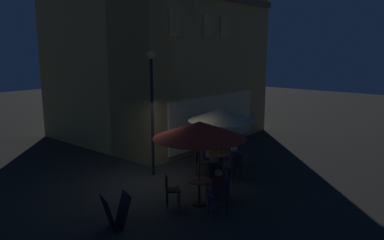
% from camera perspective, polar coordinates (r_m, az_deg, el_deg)
% --- Properties ---
extents(ground_plane, '(60.00, 60.00, 0.00)m').
position_cam_1_polar(ground_plane, '(11.89, -5.34, -10.02)').
color(ground_plane, '#2A2B25').
extents(cafe_building, '(8.22, 7.70, 7.28)m').
position_cam_1_polar(cafe_building, '(16.59, -5.46, 8.78)').
color(cafe_building, tan).
rests_on(cafe_building, ground).
extents(street_lamp_near_corner, '(0.28, 0.28, 4.19)m').
position_cam_1_polar(street_lamp_near_corner, '(12.24, -6.21, 3.76)').
color(street_lamp_near_corner, black).
rests_on(street_lamp_near_corner, ground).
extents(menu_sandwich_board, '(0.78, 0.73, 0.83)m').
position_cam_1_polar(menu_sandwich_board, '(9.24, -11.67, -13.67)').
color(menu_sandwich_board, black).
rests_on(menu_sandwich_board, ground).
extents(cafe_table_0, '(0.78, 0.78, 0.77)m').
position_cam_1_polar(cafe_table_0, '(12.63, 4.50, -5.98)').
color(cafe_table_0, black).
rests_on(cafe_table_0, ground).
extents(cafe_table_1, '(0.65, 0.65, 0.72)m').
position_cam_1_polar(cafe_table_1, '(10.29, 1.14, -10.43)').
color(cafe_table_1, black).
rests_on(cafe_table_1, ground).
extents(patio_umbrella_0, '(2.25, 2.25, 2.32)m').
position_cam_1_polar(patio_umbrella_0, '(12.28, 4.60, 0.85)').
color(patio_umbrella_0, black).
rests_on(patio_umbrella_0, ground).
extents(patio_umbrella_1, '(2.50, 2.50, 2.35)m').
position_cam_1_polar(patio_umbrella_1, '(9.82, 1.18, -1.55)').
color(patio_umbrella_1, black).
rests_on(patio_umbrella_1, ground).
extents(cafe_chair_0, '(0.57, 0.57, 0.95)m').
position_cam_1_polar(cafe_chair_0, '(12.60, 0.96, -5.98)').
color(cafe_chair_0, '#602F18').
rests_on(cafe_chair_0, ground).
extents(cafe_chair_1, '(0.48, 0.48, 0.89)m').
position_cam_1_polar(cafe_chair_1, '(12.07, 6.71, -6.96)').
color(cafe_chair_1, black).
rests_on(cafe_chair_1, ground).
extents(cafe_chair_2, '(0.50, 0.50, 0.94)m').
position_cam_1_polar(cafe_chair_2, '(13.33, 5.97, -5.16)').
color(cafe_chair_2, brown).
rests_on(cafe_chair_2, ground).
extents(cafe_chair_3, '(0.46, 0.46, 0.95)m').
position_cam_1_polar(cafe_chair_3, '(10.92, 3.63, -8.80)').
color(cafe_chair_3, brown).
rests_on(cafe_chair_3, ground).
extents(cafe_chair_4, '(0.56, 0.56, 0.94)m').
position_cam_1_polar(cafe_chair_4, '(10.15, -3.47, -10.27)').
color(cafe_chair_4, black).
rests_on(cafe_chair_4, ground).
extents(cafe_chair_5, '(0.48, 0.48, 0.93)m').
position_cam_1_polar(cafe_chair_5, '(9.70, 4.43, -11.39)').
color(cafe_chair_5, black).
rests_on(cafe_chair_5, ground).
extents(patron_seated_0, '(0.49, 0.52, 1.21)m').
position_cam_1_polar(patron_seated_0, '(12.57, 1.63, -5.51)').
color(patron_seated_0, '#28442C').
rests_on(patron_seated_0, ground).
extents(patron_seated_1, '(0.42, 0.52, 1.20)m').
position_cam_1_polar(patron_seated_1, '(12.13, 6.31, -6.20)').
color(patron_seated_1, '#2B344B').
rests_on(patron_seated_1, ground).
extents(patron_seated_2, '(0.53, 0.35, 1.19)m').
position_cam_1_polar(patron_seated_2, '(10.76, 3.19, -8.46)').
color(patron_seated_2, gray).
rests_on(patron_seated_2, ground).
extents(patron_seated_3, '(0.40, 0.54, 1.22)m').
position_cam_1_polar(patron_seated_3, '(9.75, 3.83, -10.45)').
color(patron_seated_3, '#5D4162').
rests_on(patron_seated_3, ground).
extents(patron_standing_4, '(0.35, 0.35, 1.78)m').
position_cam_1_polar(patron_standing_4, '(14.10, 2.72, -2.80)').
color(patron_standing_4, '#7A7256').
rests_on(patron_standing_4, ground).
extents(patron_standing_5, '(0.35, 0.35, 1.81)m').
position_cam_1_polar(patron_standing_5, '(14.97, 3.77, -1.93)').
color(patron_standing_5, '#26442D').
rests_on(patron_standing_5, ground).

